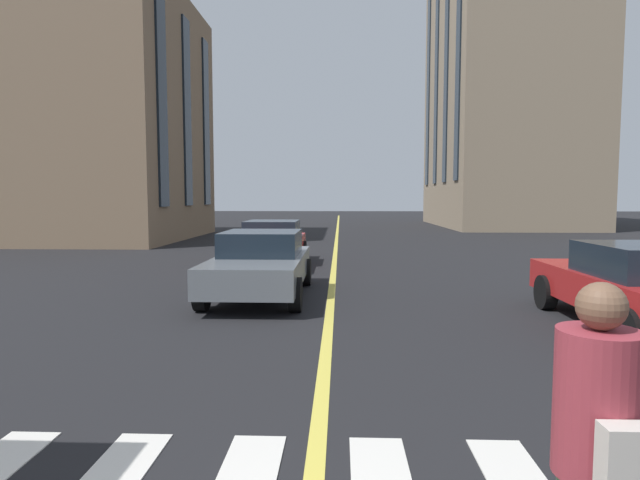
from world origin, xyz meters
TOP-DOWN VIEW (x-y plane):
  - lane_centre_line at (20.00, 0.00)m, footprint 80.00×0.16m
  - car_red_trailing at (7.20, -4.90)m, footprint 4.40×1.95m
  - car_red_near at (14.91, 1.93)m, footprint 4.40×1.95m
  - car_grey_far at (9.79, 1.49)m, footprint 4.40×1.95m
  - pedestrian_near at (1.26, -1.38)m, footprint 0.50×0.38m
  - building_left_near at (25.05, 12.31)m, footprint 11.09×9.74m
  - building_right_near at (37.94, -12.00)m, footprint 14.90×9.12m

SIDE VIEW (x-z plane):
  - lane_centre_line at x=20.00m, z-range 0.00..0.01m
  - car_red_trailing at x=7.20m, z-range 0.02..1.39m
  - car_red_near at x=14.91m, z-range 0.02..1.39m
  - car_grey_far at x=9.79m, z-range 0.02..1.39m
  - pedestrian_near at x=1.26m, z-range 0.00..1.71m
  - building_left_near at x=25.05m, z-range 0.00..12.10m
  - building_right_near at x=37.94m, z-range 0.00..22.63m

